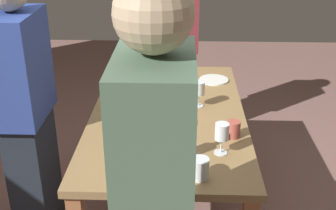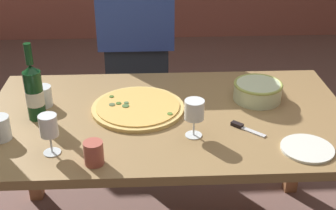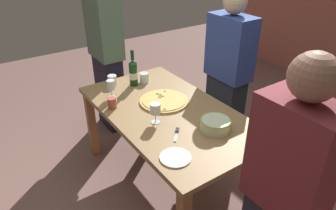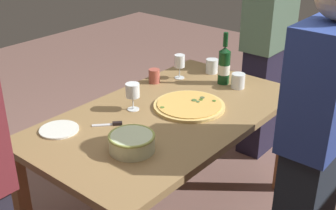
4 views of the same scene
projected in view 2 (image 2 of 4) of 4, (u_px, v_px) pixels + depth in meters
The scene contains 12 objects.
dining_table at pixel (168, 133), 2.04m from camera, with size 1.60×0.90×0.75m.
pizza at pixel (138, 108), 2.03m from camera, with size 0.41×0.41×0.03m.
serving_bowl at pixel (258, 90), 2.11m from camera, with size 0.23×0.23×0.09m.
wine_bottle at pixel (34, 92), 1.92m from camera, with size 0.08×0.08×0.34m.
wine_glass_near_pizza at pixel (194, 111), 1.79m from camera, with size 0.08×0.08×0.16m.
wine_glass_by_bottle at pixel (49, 128), 1.69m from camera, with size 0.07×0.07×0.16m.
cup_amber at pixel (0, 128), 1.80m from camera, with size 0.08×0.08×0.10m, color white.
cup_ceramic at pixel (94, 153), 1.66m from camera, with size 0.07×0.07×0.09m, color #AF5143.
cup_spare at pixel (42, 96), 2.05m from camera, with size 0.09×0.09×0.09m, color white.
side_plate at pixel (307, 149), 1.75m from camera, with size 0.20×0.20×0.01m, color white.
pizza_knife at pixel (244, 128), 1.89m from camera, with size 0.13×0.13×0.02m.
person_guest_left at pixel (136, 42), 2.67m from camera, with size 0.43×0.24×1.59m.
Camera 2 is at (-0.08, -1.75, 1.72)m, focal length 48.82 mm.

